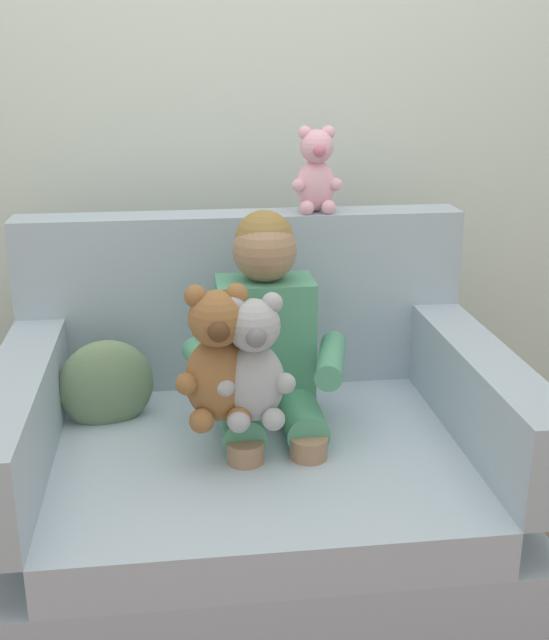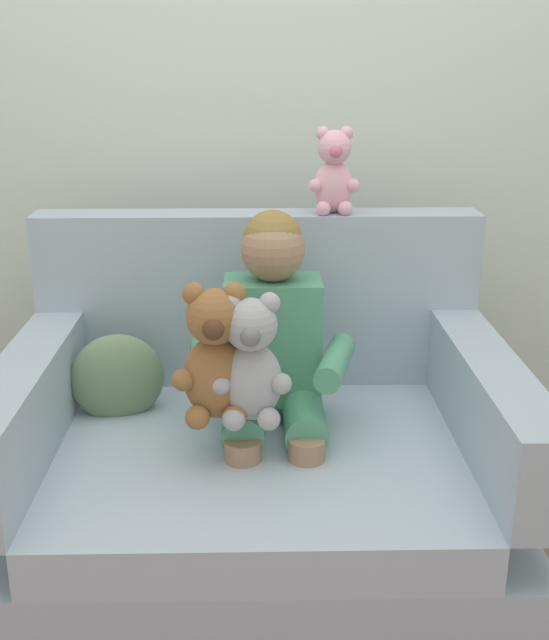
% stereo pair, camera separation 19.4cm
% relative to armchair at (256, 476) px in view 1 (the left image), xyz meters
% --- Properties ---
extents(ground_plane, '(8.00, 8.00, 0.00)m').
position_rel_armchair_xyz_m(ground_plane, '(0.00, -0.04, -0.30)').
color(ground_plane, brown).
extents(back_wall, '(6.00, 0.10, 2.60)m').
position_rel_armchair_xyz_m(back_wall, '(0.00, 0.76, 1.00)').
color(back_wall, silver).
rests_on(back_wall, ground).
extents(armchair, '(1.31, 0.99, 0.96)m').
position_rel_armchair_xyz_m(armchair, '(0.00, 0.00, 0.00)').
color(armchair, '#9EADBC').
rests_on(armchair, ground).
extents(seated_child, '(0.45, 0.39, 0.82)m').
position_rel_armchair_xyz_m(seated_child, '(0.04, 0.04, 0.34)').
color(seated_child, '#4C9370').
rests_on(seated_child, armchair).
extents(plush_brown, '(0.21, 0.17, 0.35)m').
position_rel_armchair_xyz_m(plush_brown, '(-0.10, -0.14, 0.40)').
color(plush_brown, brown).
rests_on(plush_brown, armchair).
extents(plush_grey, '(0.20, 0.16, 0.33)m').
position_rel_armchair_xyz_m(plush_grey, '(-0.02, -0.15, 0.39)').
color(plush_grey, '#9E9EA3').
rests_on(plush_grey, armchair).
extents(plush_pink_on_backrest, '(0.15, 0.12, 0.25)m').
position_rel_armchair_xyz_m(plush_pink_on_backrest, '(0.22, 0.37, 0.77)').
color(plush_pink_on_backrest, '#EAA8BC').
rests_on(plush_pink_on_backrest, armchair).
extents(throw_pillow, '(0.28, 0.17, 0.26)m').
position_rel_armchair_xyz_m(throw_pillow, '(-0.40, 0.14, 0.23)').
color(throw_pillow, slate).
rests_on(throw_pillow, armchair).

